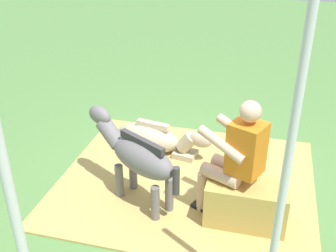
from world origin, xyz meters
TOP-DOWN VIEW (x-y plane):
  - ground_plane at (0.00, 0.00)m, footprint 24.00×24.00m
  - hay_patch at (-0.06, -0.00)m, footprint 2.91×2.52m
  - hay_bale at (-0.78, 0.55)m, footprint 0.79×0.42m
  - person_seated at (-0.63, 0.51)m, footprint 0.72×0.58m
  - pony_standing at (0.37, 0.48)m, footprint 1.21×0.83m
  - pony_lying at (0.49, -0.58)m, footprint 1.36×0.55m
  - tent_pole_left at (-1.04, 1.54)m, footprint 0.06×0.06m
  - tent_pole_mid at (0.40, 2.41)m, footprint 0.06×0.06m

SIDE VIEW (x-z plane):
  - ground_plane at x=0.00m, z-range 0.00..0.00m
  - hay_patch at x=-0.06m, z-range 0.00..0.02m
  - pony_lying at x=0.49m, z-range -0.02..0.40m
  - hay_bale at x=-0.78m, z-range 0.00..0.47m
  - pony_standing at x=0.37m, z-range 0.10..1.05m
  - person_seated at x=-0.63m, z-range 0.07..1.42m
  - tent_pole_left at x=-1.04m, z-range 0.00..2.42m
  - tent_pole_mid at x=0.40m, z-range 0.00..2.42m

